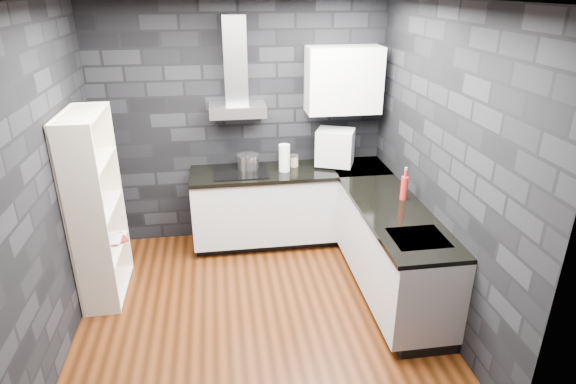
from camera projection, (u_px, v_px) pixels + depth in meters
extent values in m
plane|color=#451F0B|center=(258.00, 312.00, 4.46)|extent=(3.20, 3.20, 0.00)
cube|color=black|center=(242.00, 124.00, 5.40)|extent=(3.20, 0.05, 2.70)
cube|color=black|center=(280.00, 293.00, 2.45)|extent=(3.20, 0.05, 2.70)
cube|color=black|center=(44.00, 188.00, 3.71)|extent=(0.05, 3.20, 2.70)
cube|color=black|center=(442.00, 167.00, 4.15)|extent=(0.05, 3.20, 2.70)
cube|color=black|center=(289.00, 235.00, 5.73)|extent=(2.18, 0.50, 0.10)
cube|color=black|center=(393.00, 289.00, 4.72)|extent=(0.50, 1.78, 0.10)
cube|color=silver|center=(290.00, 204.00, 5.52)|extent=(2.20, 0.60, 0.76)
cube|color=silver|center=(393.00, 251.00, 4.54)|extent=(0.60, 1.80, 0.76)
cube|color=black|center=(290.00, 171.00, 5.35)|extent=(2.20, 0.62, 0.04)
cube|color=black|center=(396.00, 213.00, 4.38)|extent=(0.62, 1.80, 0.04)
cube|color=black|center=(359.00, 167.00, 5.47)|extent=(0.62, 0.62, 0.04)
cube|color=#B3B2B8|center=(238.00, 110.00, 5.14)|extent=(0.60, 0.34, 0.12)
cube|color=#B3B2B8|center=(235.00, 60.00, 5.00)|extent=(0.24, 0.20, 0.90)
cube|color=white|center=(343.00, 80.00, 5.17)|extent=(0.80, 0.35, 0.70)
cube|color=black|center=(241.00, 172.00, 5.28)|extent=(0.58, 0.50, 0.01)
cube|color=#B3B2B8|center=(418.00, 238.00, 3.92)|extent=(0.44, 0.40, 0.01)
cylinder|color=silver|center=(248.00, 162.00, 5.34)|extent=(0.25, 0.25, 0.14)
cylinder|color=white|center=(284.00, 158.00, 5.26)|extent=(0.16, 0.16, 0.30)
cylinder|color=tan|center=(294.00, 161.00, 5.43)|extent=(0.12, 0.12, 0.12)
cylinder|color=silver|center=(323.00, 161.00, 5.40)|extent=(0.12, 0.12, 0.13)
cube|color=silver|center=(335.00, 147.00, 5.37)|extent=(0.49, 0.44, 0.40)
cylinder|color=#A31F19|center=(404.00, 188.00, 4.57)|extent=(0.08, 0.08, 0.23)
cube|color=beige|center=(96.00, 209.00, 4.42)|extent=(0.48, 0.85, 1.80)
imported|color=silver|center=(94.00, 208.00, 4.35)|extent=(0.23, 0.23, 0.05)
imported|color=maroon|center=(107.00, 232.00, 4.69)|extent=(0.16, 0.10, 0.22)
imported|color=#B2B2B2|center=(103.00, 230.00, 4.68)|extent=(0.17, 0.02, 0.23)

